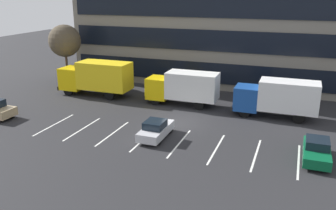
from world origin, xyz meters
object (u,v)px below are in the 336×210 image
Objects in this scene: sedan_forest at (317,151)px; sedan_silver at (156,129)px; bare_tree at (65,41)px; box_truck_blue at (278,97)px; box_truck_yellow at (183,87)px; box_truck_yellow_all at (96,77)px.

sedan_forest is 11.52m from sedan_silver.
bare_tree is at bearing 144.08° from sedan_silver.
box_truck_blue is at bearing 44.13° from sedan_silver.
sedan_silver is at bearing -135.87° from box_truck_blue.
sedan_silver is (0.59, -8.64, -1.20)m from box_truck_yellow.
box_truck_yellow is 0.90× the size of box_truck_yellow_all.
box_truck_yellow is 8.93m from box_truck_blue.
bare_tree is at bearing 151.78° from box_truck_yellow_all.
box_truck_yellow_all is at bearing -179.89° from box_truck_yellow.
sedan_forest is at bearing -22.71° from bare_tree.
box_truck_yellow_all reaches higher than box_truck_yellow.
box_truck_yellow is 9.75m from box_truck_yellow_all.
box_truck_yellow is 1.78× the size of sedan_forest.
bare_tree reaches higher than box_truck_yellow_all.
box_truck_yellow_all is 23.47m from sedan_forest.
box_truck_yellow_all reaches higher than box_truck_blue.
box_truck_yellow is at bearing 0.11° from box_truck_yellow_all.
box_truck_yellow is 8.74m from sedan_silver.
box_truck_blue is at bearing -1.67° from box_truck_yellow_all.
sedan_silver is 0.56× the size of bare_tree.
sedan_silver is (-8.32, -8.07, -1.23)m from box_truck_blue.
box_truck_yellow is 16.40m from bare_tree.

